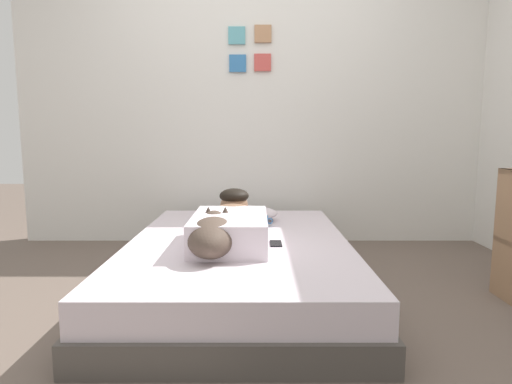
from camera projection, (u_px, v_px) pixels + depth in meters
name	position (u px, v px, depth m)	size (l,w,h in m)	color
ground_plane	(247.00, 310.00, 2.35)	(11.98, 11.98, 0.00)	#66564C
back_wall	(251.00, 99.00, 3.75)	(3.99, 0.12, 2.50)	silver
bed	(240.00, 264.00, 2.66)	(1.35, 2.06, 0.31)	#4C4742
pillow	(243.00, 214.00, 3.19)	(0.52, 0.32, 0.11)	silver
person_lying	(232.00, 223.00, 2.60)	(0.43, 0.92, 0.27)	silver
dog	(213.00, 235.00, 2.30)	(0.26, 0.57, 0.21)	#4C3D33
coffee_cup	(262.00, 221.00, 3.00)	(0.12, 0.09, 0.07)	teal
cell_phone	(276.00, 244.00, 2.52)	(0.07, 0.14, 0.01)	black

